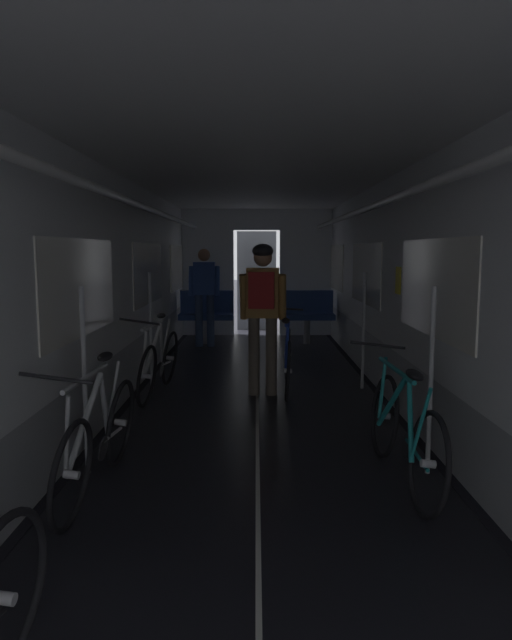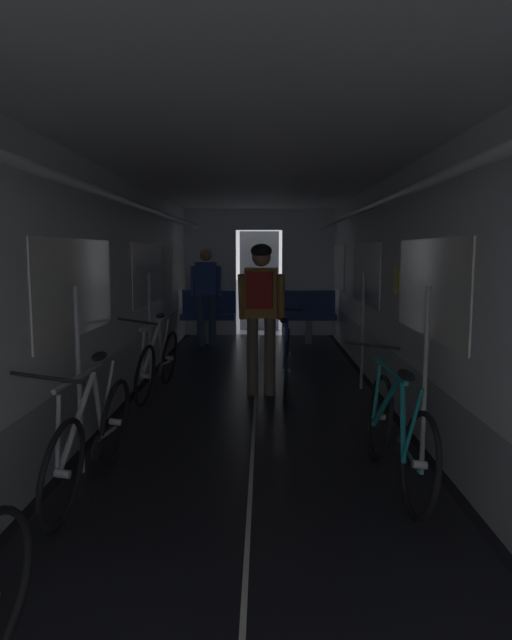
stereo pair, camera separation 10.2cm
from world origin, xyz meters
name	(u,v)px [view 2 (the right image)]	position (x,y,z in m)	size (l,w,h in m)	color
train_car_shell	(254,246)	(0.00, 3.60, 1.70)	(3.14, 12.34, 2.57)	black
bench_seat_far_left	(208,311)	(-0.90, 8.07, 0.57)	(0.98, 0.51, 0.95)	gray
bench_seat_far_right	(309,312)	(0.90, 8.07, 0.57)	(0.98, 0.51, 0.95)	gray
bicycle_silver	(92,437)	(-1.09, 1.78, 0.38)	(0.44, 1.69, 0.95)	black
bicycle_teal	(397,431)	(1.03, 1.94, 0.38)	(0.44, 1.69, 0.95)	black
bicycle_white	(158,362)	(-1.13, 4.41, 0.38)	(0.47, 1.69, 0.95)	black
person_cyclist_aisle	(261,302)	(0.06, 4.39, 1.07)	(0.55, 0.41, 1.73)	brown
bicycle_blue_in_aisle	(286,358)	(0.36, 4.65, 0.38)	(0.44, 1.69, 0.94)	black
person_standing_near_bench	(206,290)	(-0.90, 7.70, 0.98)	(0.53, 0.23, 1.69)	#384C75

